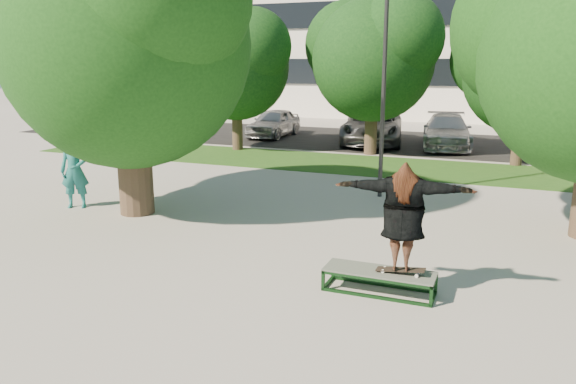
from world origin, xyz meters
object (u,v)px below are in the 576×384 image
at_px(lamppost, 384,82).
at_px(bystander, 75,171).
at_px(grind_box, 379,281).
at_px(tree_left, 126,29).
at_px(car_silver_a, 274,123).
at_px(car_grey, 372,126).
at_px(car_dark, 375,128).
at_px(car_silver_b, 447,131).

relative_size(lamppost, bystander, 3.16).
relative_size(grind_box, bystander, 0.93).
bearing_deg(tree_left, grind_box, -21.54).
distance_m(tree_left, bystander, 3.85).
bearing_deg(car_silver_a, lamppost, -53.83).
bearing_deg(car_grey, lamppost, -85.74).
bearing_deg(grind_box, lamppost, 102.83).
distance_m(lamppost, bystander, 8.40).
distance_m(tree_left, car_dark, 15.28).
relative_size(car_silver_a, car_silver_b, 0.83).
bearing_deg(car_grey, car_dark, 82.20).
xyz_separation_m(tree_left, car_silver_b, (5.93, 13.88, -3.71)).
distance_m(lamppost, car_dark, 11.28).
relative_size(car_grey, car_silver_b, 1.15).
bearing_deg(tree_left, car_silver_a, 99.71).
relative_size(lamppost, car_grey, 1.09).
height_order(lamppost, car_grey, lamppost).
bearing_deg(lamppost, tree_left, -143.58).
relative_size(grind_box, car_grey, 0.32).
relative_size(tree_left, bystander, 3.68).
bearing_deg(car_silver_a, car_grey, -5.88).
bearing_deg(bystander, tree_left, -18.87).
distance_m(bystander, car_silver_a, 14.56).
xyz_separation_m(tree_left, grind_box, (6.79, -2.68, -4.23)).
bearing_deg(car_dark, car_grey, -91.81).
height_order(tree_left, lamppost, tree_left).
bearing_deg(car_grey, car_silver_a, 163.93).
xyz_separation_m(car_silver_a, car_silver_b, (8.38, -0.44, 0.01)).
bearing_deg(car_dark, bystander, -110.89).
xyz_separation_m(lamppost, car_silver_b, (0.64, 9.97, -2.44)).
bearing_deg(lamppost, car_grey, 104.90).
xyz_separation_m(bystander, car_silver_a, (-0.76, 14.54, -0.27)).
bearing_deg(car_silver_b, car_dark, 159.78).
relative_size(tree_left, car_silver_a, 1.75).
height_order(car_silver_a, car_dark, car_silver_a).
bearing_deg(tree_left, lamppost, 36.42).
bearing_deg(car_dark, car_silver_a, 178.22).
bearing_deg(car_silver_b, grind_box, -95.40).
relative_size(tree_left, grind_box, 3.95).
bearing_deg(car_silver_a, car_dark, 2.41).
bearing_deg(car_grey, tree_left, -111.49).
height_order(tree_left, bystander, tree_left).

